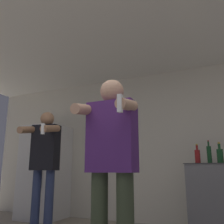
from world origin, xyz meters
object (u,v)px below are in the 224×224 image
object	(u,v)px
refrigerator	(45,171)
bottle_red_label	(198,156)
bottle_green_wine	(220,155)
person_man_side	(44,158)
person_woman_foreground	(112,158)
bottle_amber_bourbon	(209,154)

from	to	relation	value
refrigerator	bottle_red_label	world-z (taller)	refrigerator
bottle_red_label	bottle_green_wine	distance (m)	0.30
person_man_side	person_woman_foreground	bearing A→B (deg)	-31.33
bottle_amber_bourbon	bottle_green_wine	bearing A→B (deg)	0.00
bottle_red_label	person_man_side	size ratio (longest dim) A/B	0.17
bottle_red_label	bottle_amber_bourbon	world-z (taller)	bottle_amber_bourbon
person_man_side	bottle_green_wine	bearing A→B (deg)	23.18
bottle_amber_bourbon	person_man_side	size ratio (longest dim) A/B	0.19
bottle_green_wine	person_woman_foreground	world-z (taller)	person_woman_foreground
bottle_red_label	bottle_green_wine	bearing A→B (deg)	-0.00
bottle_amber_bourbon	bottle_red_label	bearing A→B (deg)	180.00
person_man_side	bottle_amber_bourbon	bearing A→B (deg)	24.53
bottle_red_label	bottle_green_wine	xyz separation A→B (m)	(0.30, -0.00, 0.00)
bottle_red_label	person_woman_foreground	xyz separation A→B (m)	(-0.54, -1.82, -0.10)
bottle_amber_bourbon	person_man_side	distance (m)	2.32
bottle_red_label	bottle_amber_bourbon	distance (m)	0.16
bottle_green_wine	person_woman_foreground	distance (m)	2.01
refrigerator	bottle_green_wine	bearing A→B (deg)	-0.82
person_woman_foreground	person_man_side	xyz separation A→B (m)	(-1.41, 0.86, 0.06)
bottle_green_wine	refrigerator	bearing A→B (deg)	179.18
person_man_side	refrigerator	bearing A→B (deg)	127.97
bottle_amber_bourbon	person_woman_foreground	world-z (taller)	person_woman_foreground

